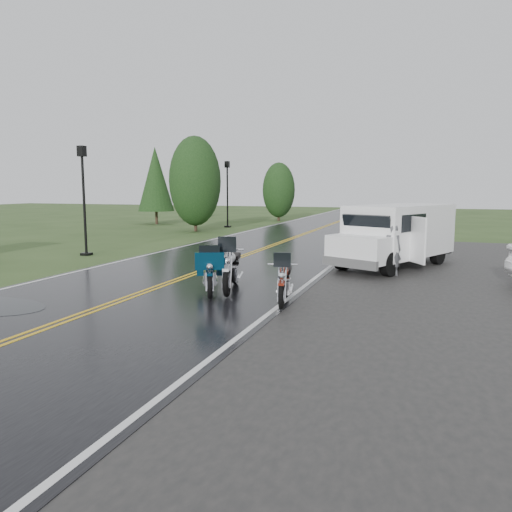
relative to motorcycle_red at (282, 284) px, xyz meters
The scene contains 12 objects.
ground 4.04m from the motorcycle_red, behind, with size 120.00×120.00×0.00m, color #2D471E.
road 10.42m from the motorcycle_red, 112.45° to the left, with size 8.00×100.00×0.04m, color black.
motorcycle_red is the anchor object (origin of this frame).
motorcycle_teal 1.98m from the motorcycle_red, 168.15° to the left, with size 0.81×2.23×1.32m, color #05263B, non-canonical shape.
motorcycle_silver 1.80m from the motorcycle_red, 155.39° to the left, with size 0.91×2.50×1.48m, color #AEB2B6, non-canonical shape.
van_white 6.03m from the motorcycle_red, 86.62° to the left, with size 2.11×5.62×2.21m, color white, non-canonical shape.
person_at_van 5.74m from the motorcycle_red, 70.03° to the left, with size 0.59×0.38×1.61m, color #505256.
lamp_post_near_left 12.13m from the motorcycle_red, 148.13° to the left, with size 0.38×0.38×4.46m, color black, non-canonical shape.
lamp_post_far_left 24.04m from the motorcycle_red, 115.49° to the left, with size 0.39×0.39×4.60m, color black, non-canonical shape.
tree_left_mid 21.21m from the motorcycle_red, 121.39° to the left, with size 3.25×3.25×5.08m, color #1E3D19, non-canonical shape.
tree_left_far 30.71m from the motorcycle_red, 106.94° to the left, with size 2.67×2.67×4.10m, color #1E3D19, non-canonical shape.
pine_left_far 28.35m from the motorcycle_red, 126.12° to the left, with size 2.71×2.71×5.64m, color #1E3D19, non-canonical shape.
Camera 1 is at (7.04, -10.06, 2.76)m, focal length 35.00 mm.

